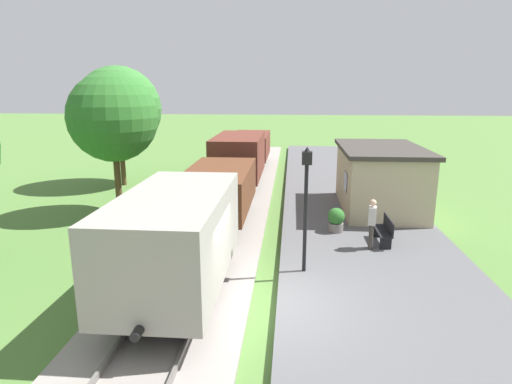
# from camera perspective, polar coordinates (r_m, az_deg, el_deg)

# --- Properties ---
(ground_plane) EXTENTS (160.00, 160.00, 0.00)m
(ground_plane) POSITION_cam_1_polar(r_m,az_deg,el_deg) (11.38, 1.72, -15.44)
(ground_plane) COLOR #517A38
(platform_slab) EXTENTS (6.00, 60.00, 0.25)m
(platform_slab) POSITION_cam_1_polar(r_m,az_deg,el_deg) (11.63, 18.23, -14.81)
(platform_slab) COLOR #565659
(platform_slab) RESTS_ON ground
(track_ballast) EXTENTS (3.80, 60.00, 0.12)m
(track_ballast) POSITION_cam_1_polar(r_m,az_deg,el_deg) (11.71, -10.49, -14.47)
(track_ballast) COLOR gray
(track_ballast) RESTS_ON ground
(rail_near) EXTENTS (0.07, 60.00, 0.14)m
(rail_near) POSITION_cam_1_polar(r_m,az_deg,el_deg) (11.49, -6.94, -14.17)
(rail_near) COLOR slate
(rail_near) RESTS_ON track_ballast
(rail_far) EXTENTS (0.07, 60.00, 0.14)m
(rail_far) POSITION_cam_1_polar(r_m,az_deg,el_deg) (11.85, -13.98, -13.59)
(rail_far) COLOR slate
(rail_far) RESTS_ON track_ballast
(freight_train) EXTENTS (2.50, 26.00, 2.72)m
(freight_train) POSITION_cam_1_polar(r_m,az_deg,el_deg) (20.23, -3.56, 2.32)
(freight_train) COLOR gray
(freight_train) RESTS_ON rail_near
(station_hut) EXTENTS (3.50, 5.80, 2.78)m
(station_hut) POSITION_cam_1_polar(r_m,az_deg,el_deg) (19.79, 16.05, 1.84)
(station_hut) COLOR tan
(station_hut) RESTS_ON platform_slab
(bench_near_hut) EXTENTS (0.42, 1.50, 0.91)m
(bench_near_hut) POSITION_cam_1_polar(r_m,az_deg,el_deg) (15.61, 16.68, -4.87)
(bench_near_hut) COLOR black
(bench_near_hut) RESTS_ON platform_slab
(person_waiting) EXTENTS (0.32, 0.42, 1.71)m
(person_waiting) POSITION_cam_1_polar(r_m,az_deg,el_deg) (14.84, 15.10, -3.86)
(person_waiting) COLOR #38332D
(person_waiting) RESTS_ON platform_slab
(potted_planter) EXTENTS (0.64, 0.64, 0.92)m
(potted_planter) POSITION_cam_1_polar(r_m,az_deg,el_deg) (16.41, 10.56, -3.60)
(potted_planter) COLOR slate
(potted_planter) RESTS_ON platform_slab
(lamp_post_near) EXTENTS (0.28, 0.28, 3.70)m
(lamp_post_near) POSITION_cam_1_polar(r_m,az_deg,el_deg) (12.22, 6.66, 0.66)
(lamp_post_near) COLOR black
(lamp_post_near) RESTS_ON platform_slab
(tree_trackside_far) EXTENTS (3.82, 3.82, 6.20)m
(tree_trackside_far) POSITION_cam_1_polar(r_m,az_deg,el_deg) (19.68, -18.42, 9.35)
(tree_trackside_far) COLOR #4C3823
(tree_trackside_far) RESTS_ON ground
(tree_field_left) EXTENTS (4.71, 4.71, 6.72)m
(tree_field_left) POSITION_cam_1_polar(r_m,az_deg,el_deg) (25.66, -17.73, 10.43)
(tree_field_left) COLOR #4C3823
(tree_field_left) RESTS_ON ground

